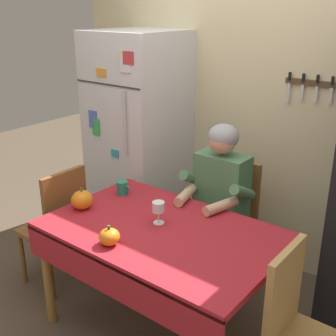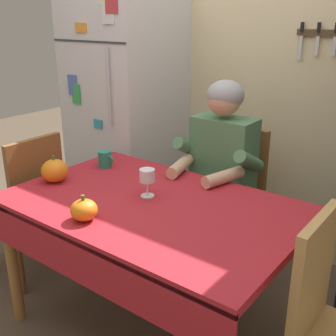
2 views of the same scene
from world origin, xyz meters
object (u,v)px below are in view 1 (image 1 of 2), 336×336
Objects in this scene: pumpkin_large at (109,237)px; dining_table at (160,242)px; refrigerator at (139,140)px; coffee_mug at (122,188)px; chair_right_side at (300,331)px; wine_glass at (158,208)px; chair_left_side at (59,223)px; pumpkin_medium at (82,200)px; seated_person at (216,197)px; chair_behind_person at (229,217)px.

dining_table is at bearing 68.67° from pumpkin_large.
pumpkin_large reaches higher than dining_table.
coffee_mug is at bearing -57.04° from refrigerator.
wine_glass is at bearing 174.14° from chair_right_side.
pumpkin_large is (0.41, -0.54, -0.00)m from coffee_mug.
chair_left_side reaches higher than pumpkin_medium.
coffee_mug reaches higher than dining_table.
chair_left_side is 0.55m from coffee_mug.
wine_glass is 0.54m from pumpkin_medium.
coffee_mug is at bearing 155.92° from dining_table.
dining_table is at bearing -24.08° from coffee_mug.
pumpkin_medium is (-0.59, -0.69, 0.06)m from seated_person.
refrigerator is at bearing 174.61° from chair_behind_person.
pumpkin_medium is at bearing -123.71° from chair_behind_person.
chair_left_side is at bearing -144.16° from seated_person.
dining_table is at bearing -42.91° from refrigerator.
seated_person reaches higher than chair_right_side.
chair_right_side is 8.78× the size of coffee_mug.
chair_right_side reaches higher than dining_table.
pumpkin_medium is (-0.46, 0.21, 0.01)m from pumpkin_large.
chair_right_side is at bearing -42.98° from chair_behind_person.
chair_behind_person reaches higher than pumpkin_large.
wine_glass is at bearing -20.56° from coffee_mug.
wine_glass is at bearing 134.78° from dining_table.
chair_left_side is (-0.91, -0.66, -0.23)m from seated_person.
refrigerator is 12.35× the size of pumpkin_medium.
coffee_mug is (-0.54, -0.56, 0.28)m from chair_behind_person.
seated_person reaches higher than wine_glass.
wine_glass is at bearing 16.02° from pumpkin_medium.
seated_person is at bearing 89.11° from dining_table.
coffee_mug is at bearing 38.22° from chair_left_side.
coffee_mug is (-1.43, 0.28, 0.28)m from chair_right_side.
refrigerator is 1.04m from chair_behind_person.
chair_right_side is at bearing -5.86° from wine_glass.
chair_right_side is (0.90, -0.04, -0.14)m from dining_table.
pumpkin_large is (0.83, -1.18, -0.11)m from refrigerator.
chair_left_side is (-1.80, -0.02, 0.00)m from chair_right_side.
refrigerator is at bearing 122.96° from coffee_mug.
coffee_mug is at bearing 169.12° from chair_right_side.
dining_table is 0.61m from seated_person.
dining_table is 0.60m from pumpkin_medium.
chair_behind_person is (0.01, 0.79, -0.14)m from dining_table.
chair_right_side is 1.09m from pumpkin_large.
pumpkin_large is (-0.06, -0.36, -0.05)m from wine_glass.
dining_table is at bearing 8.66° from pumpkin_medium.
refrigerator is 1.21m from wine_glass.
pumpkin_medium is (0.37, -0.97, -0.10)m from refrigerator.
refrigerator is 0.78m from coffee_mug.
pumpkin_medium is at bearing -171.34° from dining_table.
coffee_mug is 0.51m from wine_glass.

